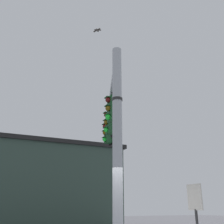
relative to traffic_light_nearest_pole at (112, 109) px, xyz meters
name	(u,v)px	position (x,y,z in m)	size (l,w,h in m)	color
signal_pole	(117,145)	(-2.05, 0.83, -1.90)	(0.29, 0.29, 6.34)	#ADB2B7
mast_arm	(111,103)	(1.30, -0.56, 0.80)	(0.20, 0.20, 7.25)	#ADB2B7
traffic_light_nearest_pole	(112,109)	(0.00, 0.00, 0.00)	(0.54, 0.49, 1.31)	black
traffic_light_mid_inner	(110,123)	(1.69, -0.70, 0.00)	(0.54, 0.49, 1.31)	black
traffic_light_mid_outer	(108,133)	(3.37, -1.40, 0.00)	(0.54, 0.49, 1.31)	black
street_name_sign	(116,103)	(-1.78, 0.72, -0.50)	(1.24, 0.62, 0.22)	#147238
bird_flying	(97,30)	(0.94, 0.30, 4.13)	(0.34, 0.30, 0.13)	#4C4742
storefront_building	(33,186)	(13.31, 0.34, -2.02)	(8.46, 12.84, 6.06)	#33473D
historical_marker	(196,209)	(-2.32, -1.64, -3.66)	(0.60, 0.08, 2.13)	#333333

